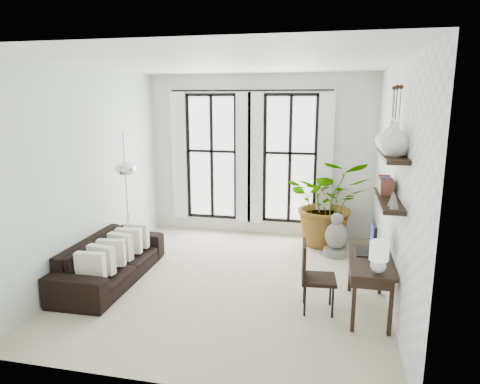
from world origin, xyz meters
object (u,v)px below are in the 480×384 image
(sofa, at_px, (111,260))
(desk_chair, at_px, (312,272))
(plant, at_px, (328,202))
(buddha, at_px, (336,238))
(desk, at_px, (370,263))
(arc_lamp, at_px, (125,165))

(sofa, height_order, desk_chair, desk_chair)
(plant, distance_m, buddha, 0.78)
(sofa, height_order, desk, desk)
(sofa, xyz_separation_m, desk, (3.75, -0.25, 0.37))
(sofa, relative_size, desk_chair, 2.40)
(plant, height_order, arc_lamp, arc_lamp)
(plant, bearing_deg, buddha, -73.40)
(arc_lamp, bearing_deg, buddha, 23.07)
(desk, bearing_deg, arc_lamp, 169.48)
(sofa, height_order, arc_lamp, arc_lamp)
(desk_chair, bearing_deg, desk, -0.14)
(plant, height_order, desk, plant)
(desk, relative_size, buddha, 1.57)
(desk, height_order, buddha, desk)
(sofa, distance_m, plant, 4.01)
(arc_lamp, bearing_deg, desk, -10.52)
(desk, bearing_deg, plant, 102.26)
(sofa, height_order, plant, plant)
(desk, distance_m, buddha, 2.13)
(desk_chair, bearing_deg, buddha, 76.33)
(desk, height_order, arc_lamp, arc_lamp)
(desk, distance_m, arc_lamp, 3.85)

